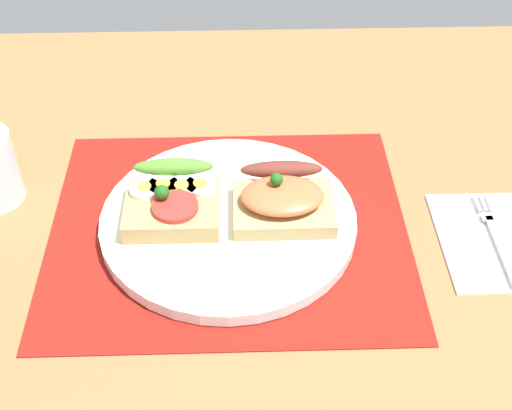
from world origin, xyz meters
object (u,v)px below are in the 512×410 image
Objects in this scene: sandwich_salmon at (283,198)px; fork at (496,235)px; plate at (228,221)px; sandwich_egg_tomato at (173,200)px; napkin at (501,239)px.

sandwich_salmon reaches higher than fork.
plate is 2.58× the size of sandwich_salmon.
plate is 2.77× the size of sandwich_egg_tomato.
sandwich_salmon is 0.72× the size of napkin.
fork reaches higher than napkin.
napkin is (29.26, -3.02, -0.73)cm from plate.
napkin is at bearing -6.56° from sandwich_egg_tomato.
plate is 29.43cm from napkin.
sandwich_egg_tomato is 0.72× the size of fork.
napkin is 1.07× the size of fork.
sandwich_egg_tomato is 35.58cm from napkin.
napkin is at bearing -20.68° from fork.
plate is 1.99× the size of fork.
fork is at bearing -5.54° from plate.
sandwich_salmon is at bearing 7.40° from plate.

